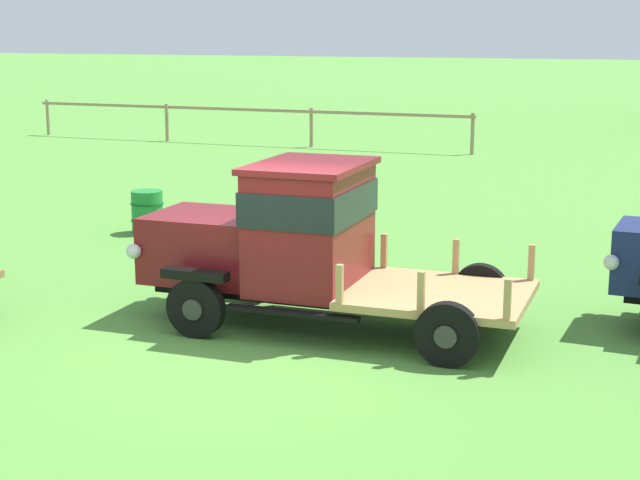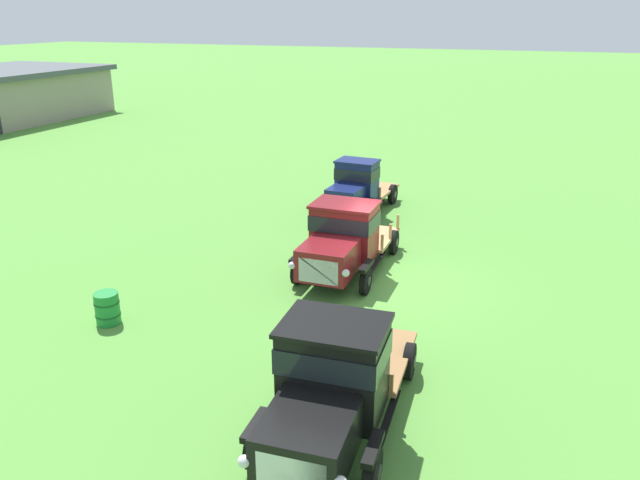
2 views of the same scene
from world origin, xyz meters
name	(u,v)px [view 1 (image 1 of 2)]	position (x,y,z in m)	size (l,w,h in m)	color
ground_plane	(248,353)	(0.00, 0.00, 0.00)	(240.00, 240.00, 0.00)	#518E38
paddock_fence	(240,115)	(-9.63, 19.89, 0.99)	(16.14, 0.35, 1.30)	#997F60
vintage_truck_second_in_line	(294,240)	(0.06, 1.36, 1.14)	(5.21, 2.31, 2.18)	black
oil_drum_beside_row	(147,212)	(-4.87, 5.82, 0.41)	(0.63, 0.63, 0.82)	#1E7F33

